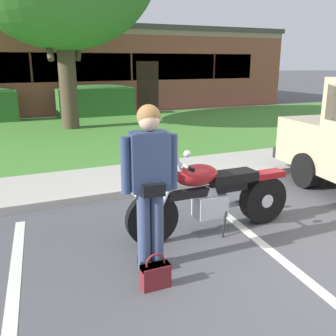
{
  "coord_description": "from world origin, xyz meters",
  "views": [
    {
      "loc": [
        -2.7,
        -2.77,
        2.09
      ],
      "look_at": [
        -0.89,
        1.28,
        0.85
      ],
      "focal_mm": 40.77,
      "sensor_mm": 36.0,
      "label": 1
    }
  ],
  "objects": [
    {
      "name": "concrete_walk",
      "position": [
        0.0,
        3.67,
        0.04
      ],
      "size": [
        60.0,
        1.5,
        0.08
      ],
      "primitive_type": "cube",
      "color": "#B7B2A8",
      "rests_on": "ground"
    },
    {
      "name": "hedge_center_left",
      "position": [
        0.8,
        11.92,
        0.65
      ],
      "size": [
        2.89,
        0.9,
        1.24
      ],
      "color": "#336B2D",
      "rests_on": "ground"
    },
    {
      "name": "ground_plane",
      "position": [
        0.0,
        0.0,
        0.0
      ],
      "size": [
        140.0,
        140.0,
        0.0
      ],
      "primitive_type": "plane",
      "color": "#4C4C51"
    },
    {
      "name": "grass_lawn",
      "position": [
        0.0,
        8.27,
        0.03
      ],
      "size": [
        60.0,
        7.7,
        0.06
      ],
      "primitive_type": "cube",
      "color": "#478433",
      "rests_on": "ground"
    },
    {
      "name": "brick_building",
      "position": [
        -1.38,
        18.63,
        1.8
      ],
      "size": [
        23.61,
        11.78,
        3.59
      ],
      "color": "#93513D",
      "rests_on": "ground"
    },
    {
      "name": "rider_person",
      "position": [
        -1.4,
        0.59,
        0.99
      ],
      "size": [
        0.57,
        0.32,
        1.7
      ],
      "color": "black",
      "rests_on": "ground"
    },
    {
      "name": "stall_stripe_0",
      "position": [
        -2.8,
        0.2,
        0.0
      ],
      "size": [
        0.55,
        4.39,
        0.01
      ],
      "primitive_type": "cube",
      "rotation": [
        0.0,
        0.0,
        -0.1
      ],
      "color": "silver",
      "rests_on": "ground"
    },
    {
      "name": "curb_strip",
      "position": [
        0.0,
        2.82,
        0.06
      ],
      "size": [
        60.0,
        0.2,
        0.12
      ],
      "primitive_type": "cube",
      "color": "#B7B2A8",
      "rests_on": "ground"
    },
    {
      "name": "stall_stripe_1",
      "position": [
        -0.03,
        0.2,
        0.0
      ],
      "size": [
        0.55,
        4.39,
        0.01
      ],
      "primitive_type": "cube",
      "rotation": [
        0.0,
        0.0,
        -0.1
      ],
      "color": "silver",
      "rests_on": "ground"
    },
    {
      "name": "motorcycle",
      "position": [
        -0.31,
        1.09,
        0.49
      ],
      "size": [
        2.24,
        0.82,
        1.26
      ],
      "color": "black",
      "rests_on": "ground"
    },
    {
      "name": "handbag",
      "position": [
        -1.5,
        0.22,
        0.14
      ],
      "size": [
        0.28,
        0.13,
        0.36
      ],
      "color": "maroon",
      "rests_on": "ground"
    }
  ]
}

